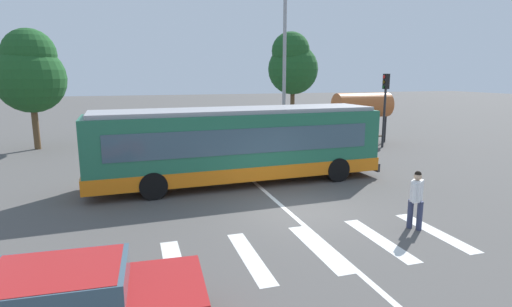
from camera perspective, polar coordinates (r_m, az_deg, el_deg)
ground_plane at (r=13.40m, az=5.93°, el=-8.03°), size 160.00×160.00×0.00m
city_transit_bus at (r=16.33m, az=-2.55°, el=1.25°), size 12.01×3.08×3.06m
pedestrian_crossing_street at (r=12.38m, az=21.76°, el=-5.70°), size 0.48×0.45×1.72m
foreground_sedan at (r=7.60m, az=-25.68°, el=-18.46°), size 4.58×2.03×1.35m
parked_car_blue at (r=28.94m, az=-9.44°, el=3.77°), size 2.04×4.58×1.35m
parked_car_champagne at (r=29.14m, az=-3.81°, el=3.95°), size 1.93×4.53×1.35m
parked_car_silver at (r=30.19m, az=1.29°, el=4.22°), size 2.12×4.61×1.35m
traffic_light_far_corner at (r=25.60m, az=17.82°, el=7.47°), size 0.33×0.32×4.44m
bus_stop_shelter at (r=26.66m, az=14.80°, el=6.51°), size 3.72×1.54×3.25m
twin_arm_street_lamp at (r=23.67m, az=4.07°, el=14.21°), size 4.75×0.32×9.23m
background_tree_left at (r=27.09m, az=-29.34°, el=10.05°), size 3.93×3.93×7.00m
background_tree_right at (r=33.88m, az=5.17°, el=12.50°), size 4.11×4.11×7.81m
crosswalk_painted_stripes at (r=10.74m, az=8.75°, el=-13.06°), size 7.73×3.00×0.01m
lane_center_line at (r=15.06m, az=1.76°, el=-5.80°), size 0.16×24.00×0.01m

